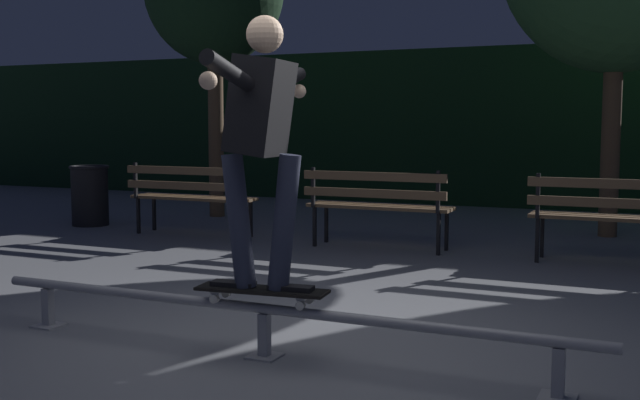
{
  "coord_description": "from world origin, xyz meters",
  "views": [
    {
      "loc": [
        2.11,
        -4.03,
        1.36
      ],
      "look_at": [
        -0.01,
        0.62,
        0.85
      ],
      "focal_mm": 43.19,
      "sensor_mm": 36.0,
      "label": 1
    }
  ],
  "objects_px": {
    "park_bench_right_center": "(616,211)",
    "trash_can": "(90,195)",
    "park_bench_left_center": "(377,200)",
    "skateboard": "(262,291)",
    "park_bench_leftmost": "(189,192)",
    "skateboarder": "(261,129)",
    "grind_rail": "(264,316)"
  },
  "relations": [
    {
      "from": "grind_rail",
      "to": "park_bench_leftmost",
      "type": "height_order",
      "value": "park_bench_leftmost"
    },
    {
      "from": "grind_rail",
      "to": "trash_can",
      "type": "height_order",
      "value": "trash_can"
    },
    {
      "from": "park_bench_left_center",
      "to": "park_bench_right_center",
      "type": "xyz_separation_m",
      "value": [
        2.4,
        0.0,
        0.0
      ]
    },
    {
      "from": "trash_can",
      "to": "park_bench_leftmost",
      "type": "bearing_deg",
      "value": -9.01
    },
    {
      "from": "park_bench_right_center",
      "to": "skateboard",
      "type": "bearing_deg",
      "value": -113.42
    },
    {
      "from": "trash_can",
      "to": "grind_rail",
      "type": "bearing_deg",
      "value": -40.3
    },
    {
      "from": "trash_can",
      "to": "park_bench_right_center",
      "type": "bearing_deg",
      "value": -2.45
    },
    {
      "from": "grind_rail",
      "to": "park_bench_leftmost",
      "type": "distance_m",
      "value": 5.0
    },
    {
      "from": "park_bench_right_center",
      "to": "trash_can",
      "type": "xyz_separation_m",
      "value": [
        -6.58,
        0.28,
        -0.12
      ]
    },
    {
      "from": "park_bench_leftmost",
      "to": "park_bench_right_center",
      "type": "distance_m",
      "value": 4.8
    },
    {
      "from": "park_bench_left_center",
      "to": "park_bench_leftmost",
      "type": "bearing_deg",
      "value": 180.0
    },
    {
      "from": "skateboarder",
      "to": "trash_can",
      "type": "height_order",
      "value": "skateboarder"
    },
    {
      "from": "skateboarder",
      "to": "park_bench_right_center",
      "type": "distance_m",
      "value": 4.3
    },
    {
      "from": "park_bench_left_center",
      "to": "park_bench_right_center",
      "type": "height_order",
      "value": "same"
    },
    {
      "from": "park_bench_left_center",
      "to": "skateboarder",
      "type": "bearing_deg",
      "value": -79.45
    },
    {
      "from": "grind_rail",
      "to": "skateboarder",
      "type": "height_order",
      "value": "skateboarder"
    },
    {
      "from": "skateboard",
      "to": "park_bench_right_center",
      "type": "height_order",
      "value": "park_bench_right_center"
    },
    {
      "from": "grind_rail",
      "to": "park_bench_right_center",
      "type": "xyz_separation_m",
      "value": [
        1.67,
        3.88,
        0.29
      ]
    },
    {
      "from": "skateboard",
      "to": "trash_can",
      "type": "xyz_separation_m",
      "value": [
        -4.9,
        4.16,
        0.02
      ]
    },
    {
      "from": "skateboard",
      "to": "park_bench_leftmost",
      "type": "relative_size",
      "value": 0.5
    },
    {
      "from": "skateboard",
      "to": "park_bench_left_center",
      "type": "xyz_separation_m",
      "value": [
        -0.72,
        3.88,
        0.14
      ]
    },
    {
      "from": "park_bench_right_center",
      "to": "trash_can",
      "type": "relative_size",
      "value": 2.0
    },
    {
      "from": "skateboard",
      "to": "park_bench_leftmost",
      "type": "xyz_separation_m",
      "value": [
        -3.12,
        3.88,
        0.14
      ]
    },
    {
      "from": "park_bench_leftmost",
      "to": "park_bench_right_center",
      "type": "height_order",
      "value": "same"
    },
    {
      "from": "skateboard",
      "to": "park_bench_right_center",
      "type": "distance_m",
      "value": 4.23
    },
    {
      "from": "skateboarder",
      "to": "park_bench_right_center",
      "type": "height_order",
      "value": "skateboarder"
    },
    {
      "from": "skateboard",
      "to": "trash_can",
      "type": "distance_m",
      "value": 6.43
    },
    {
      "from": "grind_rail",
      "to": "skateboarder",
      "type": "relative_size",
      "value": 2.49
    },
    {
      "from": "grind_rail",
      "to": "park_bench_right_center",
      "type": "relative_size",
      "value": 2.43
    },
    {
      "from": "skateboard",
      "to": "park_bench_right_center",
      "type": "bearing_deg",
      "value": 66.58
    },
    {
      "from": "park_bench_leftmost",
      "to": "park_bench_left_center",
      "type": "height_order",
      "value": "same"
    },
    {
      "from": "park_bench_right_center",
      "to": "trash_can",
      "type": "bearing_deg",
      "value": 177.55
    }
  ]
}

